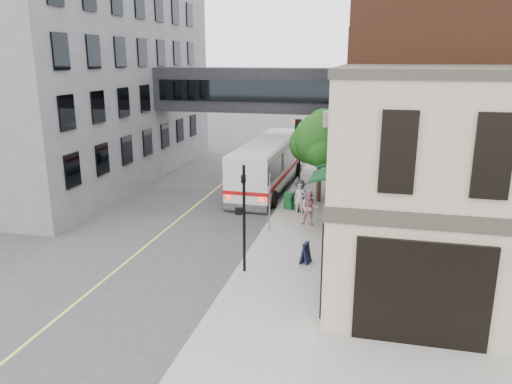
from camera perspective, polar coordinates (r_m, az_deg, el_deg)
The scene contains 17 objects.
ground at distance 19.44m, azimuth -4.02°, elevation -11.62°, with size 120.00×120.00×0.00m, color #38383A.
sidewalk_main at distance 31.90m, azimuth 6.96°, elevation -0.66°, with size 4.00×60.00×0.15m, color gray.
corner_building at distance 19.41m, azimuth 23.88°, elevation 0.32°, with size 10.19×8.12×8.45m.
brick_building at distance 31.90m, azimuth 22.25°, elevation 10.96°, with size 13.76×18.00×14.00m.
opposite_building at distance 39.47m, azimuth -21.47°, elevation 11.68°, with size 14.00×24.00×14.00m, color #5F5E63.
skyway_bridge at distance 35.57m, azimuth -0.11°, elevation 11.62°, with size 14.00×3.18×3.00m.
traffic_signal_near at distance 20.02m, azimuth -1.47°, elevation -1.57°, with size 0.44×0.22×4.60m.
traffic_signal_far at distance 34.32m, azimuth 4.83°, elevation 6.12°, with size 0.53×0.28×4.50m.
street_sign_pole at distance 24.98m, azimuth 1.55°, elevation -0.63°, with size 0.08×0.75×3.00m.
street_tree at distance 30.28m, azimuth 7.39°, elevation 5.91°, with size 3.80×3.20×5.60m.
lane_marking at distance 29.77m, azimuth -7.48°, elevation -1.99°, with size 0.12×40.00×0.01m, color #D8CC4C.
bus at distance 33.90m, azimuth 1.47°, elevation 3.43°, with size 3.10×12.09×3.24m.
pedestrian_a at distance 28.18m, azimuth 5.02°, elevation -0.74°, with size 0.64×0.42×1.76m, color silver.
pedestrian_b at distance 26.26m, azimuth 6.13°, elevation -1.84°, with size 0.91×0.71×1.87m, color pink.
pedestrian_c at distance 28.37m, azimuth 5.05°, elevation -0.47°, with size 1.23×0.71×1.91m, color black.
newspaper_box at distance 29.08m, azimuth 3.85°, elevation -0.99°, with size 0.49×0.44×0.99m, color #145924.
sandwich_board at distance 21.68m, azimuth 5.69°, elevation -6.92°, with size 0.34×0.52×0.94m, color black.
Camera 1 is at (5.32, -16.51, 8.80)m, focal length 35.00 mm.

